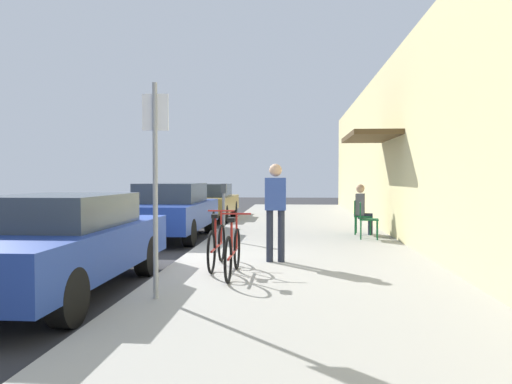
# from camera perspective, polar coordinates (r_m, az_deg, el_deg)

# --- Properties ---
(ground_plane) EXTENTS (60.00, 60.00, 0.00)m
(ground_plane) POSITION_cam_1_polar(r_m,az_deg,el_deg) (8.68, -9.50, -8.81)
(ground_plane) COLOR #2D2D30
(sidewalk_slab) EXTENTS (4.50, 32.00, 0.12)m
(sidewalk_slab) POSITION_cam_1_polar(r_m,az_deg,el_deg) (10.40, 5.44, -6.71)
(sidewalk_slab) COLOR #9E9B93
(sidewalk_slab) RESTS_ON ground_plane
(building_facade) EXTENTS (1.40, 32.00, 4.63)m
(building_facade) POSITION_cam_1_polar(r_m,az_deg,el_deg) (10.65, 18.52, 5.58)
(building_facade) COLOR beige
(building_facade) RESTS_ON ground_plane
(parked_car_0) EXTENTS (1.80, 4.40, 1.35)m
(parked_car_0) POSITION_cam_1_polar(r_m,az_deg,el_deg) (7.08, -22.23, -5.50)
(parked_car_0) COLOR navy
(parked_car_0) RESTS_ON ground_plane
(parked_car_1) EXTENTS (1.80, 4.40, 1.43)m
(parked_car_1) POSITION_cam_1_polar(r_m,az_deg,el_deg) (12.70, -10.03, -2.12)
(parked_car_1) COLOR navy
(parked_car_1) RESTS_ON ground_plane
(parked_car_2) EXTENTS (1.80, 4.40, 1.35)m
(parked_car_2) POSITION_cam_1_polar(r_m,az_deg,el_deg) (18.16, -5.64, -1.07)
(parked_car_2) COLOR #A58433
(parked_car_2) RESTS_ON ground_plane
(parking_meter) EXTENTS (0.12, 0.10, 1.32)m
(parking_meter) POSITION_cam_1_polar(r_m,az_deg,el_deg) (11.27, -3.82, -1.83)
(parking_meter) COLOR slate
(parking_meter) RESTS_ON sidewalk_slab
(street_sign) EXTENTS (0.32, 0.06, 2.60)m
(street_sign) POSITION_cam_1_polar(r_m,az_deg,el_deg) (5.95, -11.78, 2.22)
(street_sign) COLOR gray
(street_sign) RESTS_ON sidewalk_slab
(bicycle_0) EXTENTS (0.46, 1.71, 0.90)m
(bicycle_0) POSITION_cam_1_polar(r_m,az_deg,el_deg) (7.26, -2.74, -7.03)
(bicycle_0) COLOR black
(bicycle_0) RESTS_ON sidewalk_slab
(bicycle_1) EXTENTS (0.46, 1.71, 0.90)m
(bicycle_1) POSITION_cam_1_polar(r_m,az_deg,el_deg) (7.95, -4.63, -6.27)
(bicycle_1) COLOR black
(bicycle_1) RESTS_ON sidewalk_slab
(cafe_chair_0) EXTENTS (0.50, 0.50, 0.87)m
(cafe_chair_0) POSITION_cam_1_polar(r_m,az_deg,el_deg) (11.84, 12.78, -2.98)
(cafe_chair_0) COLOR #14592D
(cafe_chair_0) RESTS_ON sidewalk_slab
(cafe_chair_1) EXTENTS (0.52, 0.52, 0.87)m
(cafe_chair_1) POSITION_cam_1_polar(r_m,az_deg,el_deg) (12.78, 12.16, -2.63)
(cafe_chair_1) COLOR #14592D
(cafe_chair_1) RESTS_ON sidewalk_slab
(seated_patron_1) EXTENTS (0.48, 0.43, 1.29)m
(seated_patron_1) POSITION_cam_1_polar(r_m,az_deg,el_deg) (12.76, 12.44, -1.77)
(seated_patron_1) COLOR #232838
(seated_patron_1) RESTS_ON sidewalk_slab
(pedestrian_standing) EXTENTS (0.36, 0.22, 1.70)m
(pedestrian_standing) POSITION_cam_1_polar(r_m,az_deg,el_deg) (8.37, 2.31, -1.46)
(pedestrian_standing) COLOR #232838
(pedestrian_standing) RESTS_ON sidewalk_slab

